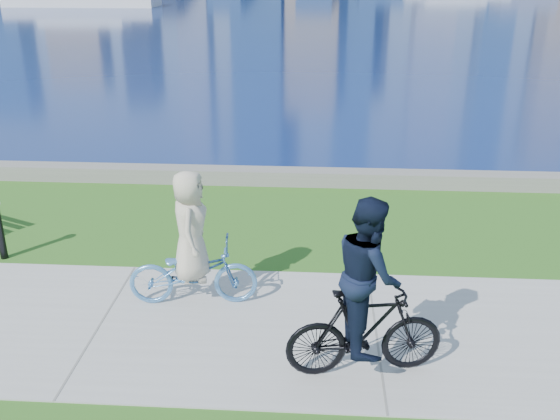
# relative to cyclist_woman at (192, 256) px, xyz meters

# --- Properties ---
(ground) EXTENTS (320.00, 320.00, 0.00)m
(ground) POSITION_rel_cyclist_woman_xyz_m (-1.26, -0.67, -0.81)
(ground) COLOR #285C18
(ground) RESTS_ON ground
(concrete_path) EXTENTS (80.00, 3.50, 0.02)m
(concrete_path) POSITION_rel_cyclist_woman_xyz_m (-1.26, -0.67, -0.80)
(concrete_path) COLOR #A6A6A0
(concrete_path) RESTS_ON ground
(seawall) EXTENTS (90.00, 0.50, 0.35)m
(seawall) POSITION_rel_cyclist_woman_xyz_m (-1.26, 5.53, -0.64)
(seawall) COLOR slate
(seawall) RESTS_ON ground
(cyclist_woman) EXTENTS (0.87, 2.01, 2.14)m
(cyclist_woman) POSITION_rel_cyclist_woman_xyz_m (0.00, 0.00, 0.00)
(cyclist_woman) COLOR #5491CD
(cyclist_woman) RESTS_ON ground
(cyclist_man) EXTENTS (0.92, 2.08, 2.41)m
(cyclist_man) POSITION_rel_cyclist_woman_xyz_m (2.50, -1.59, 0.21)
(cyclist_man) COLOR black
(cyclist_man) RESTS_ON ground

